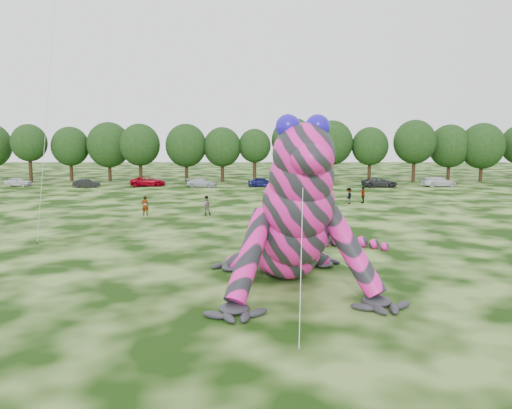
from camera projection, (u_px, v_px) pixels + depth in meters
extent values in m
plane|color=#16330A|center=(228.00, 284.00, 25.40)|extent=(240.00, 240.00, 0.00)
cylinder|color=silver|center=(48.00, 98.00, 32.01)|extent=(0.02, 0.02, 20.31)
cylinder|color=#382314|center=(37.00, 243.00, 34.61)|extent=(0.08, 0.08, 0.24)
imported|color=silver|center=(19.00, 182.00, 74.82)|extent=(4.19, 2.29, 1.35)
imported|color=black|center=(86.00, 183.00, 72.98)|extent=(3.86, 1.59, 1.24)
imported|color=#950212|center=(148.00, 181.00, 74.71)|extent=(5.61, 3.26, 1.47)
imported|color=#B8BFC3|center=(202.00, 183.00, 73.48)|extent=(4.65, 2.54, 1.28)
imported|color=#131550|center=(262.00, 182.00, 73.78)|extent=(4.42, 2.24, 1.44)
imported|color=beige|center=(306.00, 182.00, 74.57)|extent=(4.49, 2.10, 1.42)
imported|color=#27272A|center=(380.00, 182.00, 73.39)|extent=(5.40, 2.91, 1.44)
imported|color=silver|center=(439.00, 182.00, 74.16)|extent=(5.32, 2.71, 1.48)
imported|color=gray|center=(145.00, 206.00, 46.84)|extent=(0.71, 0.48, 1.89)
imported|color=gray|center=(206.00, 206.00, 47.24)|extent=(1.07, 0.93, 1.86)
imported|color=gray|center=(349.00, 196.00, 54.97)|extent=(1.14, 1.35, 1.82)
imported|color=gray|center=(315.00, 215.00, 41.80)|extent=(1.60, 0.56, 1.71)
imported|color=gray|center=(363.00, 195.00, 55.79)|extent=(0.46, 1.07, 1.82)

